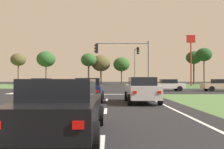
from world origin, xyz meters
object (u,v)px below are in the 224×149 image
Objects in this scene: treeline_fourth at (101,63)px; treeline_seventh at (204,55)px; car_white_near at (167,85)px; traffic_signal_far_right at (136,61)px; traffic_signal_near_right at (128,57)px; car_black_fourth at (62,107)px; car_silver_fifth at (142,90)px; treeline_sixth at (194,58)px; treeline_near at (18,60)px; car_navy_sixth at (89,89)px; car_blue_third at (43,85)px; treeline_third at (89,60)px; car_beige_second at (220,85)px; treeline_second at (46,59)px; pedestrian_at_median at (87,81)px; treeline_fifth at (122,64)px; fastfood_pole_sign at (191,49)px.

treeline_fourth is 0.84× the size of treeline_seventh.
traffic_signal_far_right reaches higher than car_white_near.
car_black_fourth is at bearing -99.73° from traffic_signal_near_right.
traffic_signal_near_right is at bearing 91.35° from car_silver_fifth.
treeline_near is at bearing 179.18° from treeline_sixth.
treeline_sixth is at bearing 63.84° from car_navy_sixth.
car_blue_third is at bearing -65.74° from treeline_near.
traffic_signal_near_right reaches higher than car_white_near.
treeline_third is at bearing 94.85° from car_navy_sixth.
car_beige_second is 0.49× the size of treeline_sixth.
treeline_seventh is (42.81, -2.68, 0.98)m from treeline_second.
traffic_signal_far_right is 3.48× the size of pedestrian_at_median.
treeline_fifth reaches higher than traffic_signal_near_right.
treeline_third is 0.93× the size of treeline_sixth.
car_navy_sixth is at bearing 147.87° from car_white_near.
car_navy_sixth is (-3.46, 1.43, -0.02)m from car_silver_fifth.
pedestrian_at_median is (-2.53, 34.22, 0.44)m from car_black_fourth.
traffic_signal_near_right is 47.34m from treeline_seventh.
car_navy_sixth is (-0.18, 10.43, 0.03)m from car_black_fourth.
traffic_signal_far_right is at bearing 84.81° from car_silver_fifth.
car_silver_fifth reaches higher than car_beige_second.
car_white_near is 16.16m from car_silver_fifth.
traffic_signal_near_right is 43.19m from treeline_fifth.
car_black_fourth is at bearing -110.06° from car_silver_fifth.
treeline_seventh is (7.91, 13.22, -0.00)m from fastfood_pole_sign.
pedestrian_at_median is 0.19× the size of treeline_sixth.
car_silver_fifth is (3.28, 8.99, 0.05)m from car_black_fourth.
treeline_sixth reaches higher than car_blue_third.
treeline_third reaches higher than car_beige_second.
car_black_fourth is 10.43m from car_navy_sixth.
car_white_near is at bearing -58.04° from traffic_signal_far_right.
traffic_signal_far_right is 31.86m from treeline_third.
car_white_near is 0.47× the size of treeline_sixth.
treeline_fifth reaches higher than car_beige_second.
car_silver_fifth is at bearing -85.27° from treeline_fourth.
treeline_second is at bearing 178.74° from treeline_fifth.
car_beige_second is 0.72× the size of traffic_signal_far_right.
car_silver_fifth is 0.54× the size of treeline_fourth.
car_silver_fifth is 0.53× the size of treeline_third.
treeline_third reaches higher than car_white_near.
treeline_third reaches higher than pedestrian_at_median.
car_silver_fifth is 0.98× the size of car_navy_sixth.
car_navy_sixth is 8.68m from traffic_signal_near_right.
car_beige_second is at bearing -67.53° from treeline_fourth.
pedestrian_at_median is 29.09m from treeline_fourth.
car_white_near is at bearing 70.65° from car_black_fourth.
car_blue_third is 0.51× the size of treeline_sixth.
treeline_fifth is at bearing 88.58° from car_silver_fifth.
treeline_fourth is 0.91× the size of treeline_sixth.
car_white_near is 37.29m from treeline_fifth.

